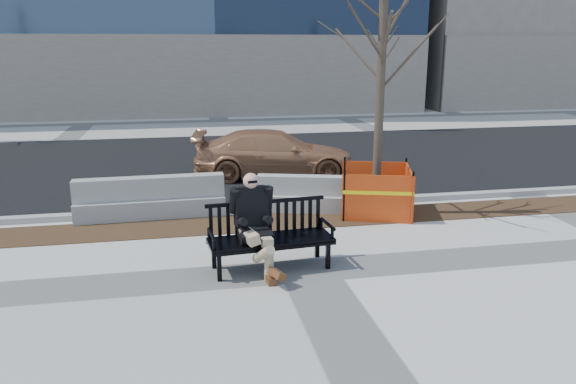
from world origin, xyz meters
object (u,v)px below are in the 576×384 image
jersey_barrier_left (152,217)px  jersey_barrier_right (321,211)px  sedan (275,176)px  tree_fence (375,213)px  seated_man (254,269)px  bench (271,268)px

jersey_barrier_left → jersey_barrier_right: bearing=-5.7°
sedan → jersey_barrier_right: bearing=-165.0°
tree_fence → sedan: tree_fence is taller
jersey_barrier_right → jersey_barrier_left: bearing=-168.1°
tree_fence → jersey_barrier_left: bearing=172.3°
seated_man → tree_fence: bearing=35.4°
bench → sedan: bearing=74.4°
jersey_barrier_right → sedan: bearing=113.0°
bench → sedan: (1.17, 6.40, 0.00)m
seated_man → sedan: (1.45, 6.37, 0.00)m
seated_man → jersey_barrier_right: seated_man is taller
seated_man → sedan: 6.53m
tree_fence → jersey_barrier_right: 1.18m
sedan → jersey_barrier_left: 4.50m
seated_man → jersey_barrier_left: (-1.74, 3.19, 0.00)m
sedan → jersey_barrier_left: (-3.18, -3.18, 0.00)m
jersey_barrier_left → sedan: bearing=43.4°
sedan → bench: bearing=177.7°
tree_fence → jersey_barrier_right: size_ratio=1.97×
tree_fence → bench: bearing=-136.3°
bench → jersey_barrier_right: (1.59, 2.96, 0.00)m
bench → jersey_barrier_right: bench is taller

